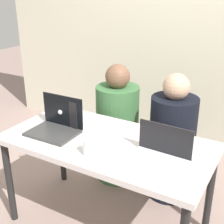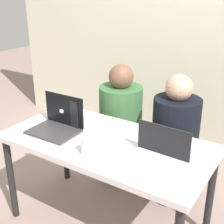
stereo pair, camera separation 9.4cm
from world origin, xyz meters
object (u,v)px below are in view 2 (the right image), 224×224
(person_on_right, at_px, (174,145))
(laptop_front_left, at_px, (57,124))
(laptop_back_left, at_px, (71,116))
(water_glass_center, at_px, (87,147))
(person_on_left, at_px, (121,130))
(laptop_front_right, at_px, (157,155))

(person_on_right, relative_size, laptop_front_left, 3.13)
(laptop_back_left, distance_m, water_glass_center, 0.49)
(person_on_left, bearing_deg, laptop_back_left, 62.74)
(person_on_right, xyz_separation_m, laptop_back_left, (-0.64, -0.50, 0.29))
(laptop_front_left, bearing_deg, laptop_front_right, -0.82)
(person_on_left, relative_size, laptop_front_left, 3.15)
(laptop_front_right, relative_size, water_glass_center, 3.55)
(person_on_right, height_order, laptop_back_left, person_on_right)
(person_on_left, relative_size, person_on_right, 1.01)
(water_glass_center, bearing_deg, laptop_front_left, 158.39)
(person_on_right, distance_m, laptop_back_left, 0.86)
(laptop_front_right, height_order, water_glass_center, laptop_front_right)
(laptop_front_left, distance_m, laptop_front_right, 0.78)
(person_on_right, height_order, water_glass_center, person_on_right)
(laptop_back_left, bearing_deg, laptop_front_left, 101.15)
(laptop_front_right, distance_m, laptop_back_left, 0.81)
(laptop_front_left, bearing_deg, person_on_left, 78.87)
(laptop_front_left, relative_size, laptop_front_right, 0.98)
(laptop_front_right, height_order, laptop_back_left, laptop_back_left)
(person_on_right, relative_size, water_glass_center, 10.85)
(person_on_left, relative_size, water_glass_center, 10.93)
(water_glass_center, bearing_deg, laptop_front_right, 19.90)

